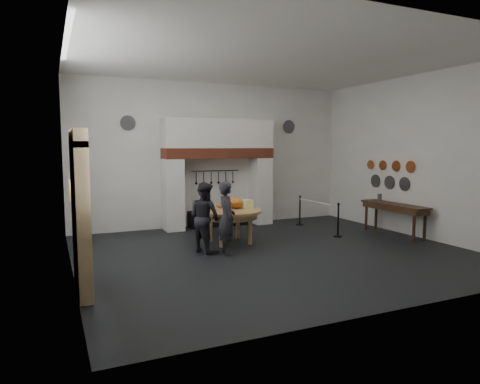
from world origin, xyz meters
name	(u,v)px	position (x,y,z in m)	size (l,w,h in m)	color
floor	(274,252)	(0.00, 0.00, 0.00)	(9.00, 8.00, 0.02)	black
ceiling	(276,59)	(0.00, 0.00, 4.50)	(9.00, 8.00, 0.02)	silver
wall_back	(215,155)	(0.00, 4.00, 2.25)	(9.00, 0.02, 4.50)	white
wall_front	(404,164)	(0.00, -4.00, 2.25)	(9.00, 0.02, 4.50)	white
wall_left	(68,161)	(-4.50, 0.00, 2.25)	(0.02, 8.00, 4.50)	white
wall_right	(418,156)	(4.50, 0.00, 2.25)	(0.02, 8.00, 4.50)	white
chimney_pier_left	(173,195)	(-1.48, 3.65, 1.07)	(0.55, 0.70, 2.15)	silver
chimney_pier_right	(261,191)	(1.48, 3.65, 1.07)	(0.55, 0.70, 2.15)	silver
hearth_brick_band	(219,153)	(0.00, 3.65, 2.31)	(3.50, 0.72, 0.32)	#9E442B
chimney_hood	(218,134)	(0.00, 3.65, 2.92)	(3.50, 0.70, 0.90)	silver
iron_range	(218,218)	(0.00, 3.72, 0.25)	(1.90, 0.45, 0.50)	black
utensil_rail	(216,171)	(0.00, 3.92, 1.75)	(0.02, 0.02, 1.60)	black
door_recess	(75,220)	(-4.47, -1.00, 1.25)	(0.04, 1.10, 2.50)	black
door_jamb_near	(83,223)	(-4.38, -1.70, 1.30)	(0.22, 0.30, 2.60)	tan
door_jamb_far	(78,211)	(-4.38, -0.30, 1.30)	(0.22, 0.30, 2.60)	tan
door_lintel	(77,139)	(-4.38, -1.00, 2.65)	(0.22, 1.70, 0.30)	tan
wall_plaque	(71,190)	(-4.45, 0.80, 1.60)	(0.05, 0.34, 0.44)	gold
work_table	(230,211)	(-0.57, 1.38, 0.84)	(1.67, 1.67, 0.07)	tan
pumpkin	(235,203)	(-0.37, 1.48, 1.03)	(0.36, 0.36, 0.31)	orange
cheese_block_big	(248,204)	(-0.07, 1.33, 0.99)	(0.22, 0.22, 0.24)	#F8F494
cheese_block_small	(243,204)	(-0.09, 1.63, 0.97)	(0.18, 0.18, 0.20)	#DED384
wicker_basket	(227,207)	(-0.72, 1.23, 0.98)	(0.32, 0.32, 0.22)	#9C6339
bread_loaf	(221,206)	(-0.67, 1.73, 0.94)	(0.31, 0.18, 0.13)	#A97A3C
visitor_near	(227,218)	(-1.10, 0.31, 0.86)	(0.62, 0.41, 1.71)	#222227
visitor_far	(205,217)	(-1.50, 0.71, 0.84)	(0.82, 0.64, 1.68)	black
side_table	(394,205)	(4.10, 0.40, 0.87)	(0.55, 2.20, 0.06)	#3C2515
pewter_jug	(380,197)	(4.10, 1.00, 1.01)	(0.12, 0.12, 0.22)	#48484C
copper_pan_a	(411,167)	(4.46, 0.20, 1.95)	(0.34, 0.34, 0.03)	#C6662D
copper_pan_b	(396,166)	(4.46, 0.75, 1.95)	(0.32, 0.32, 0.03)	#C6662D
copper_pan_c	(383,165)	(4.46, 1.30, 1.95)	(0.30, 0.30, 0.03)	#C6662D
copper_pan_d	(370,165)	(4.46, 1.85, 1.95)	(0.28, 0.28, 0.03)	#C6662D
pewter_plate_left	(404,184)	(4.46, 0.40, 1.45)	(0.40, 0.40, 0.03)	#4C4C51
pewter_plate_mid	(389,182)	(4.46, 1.00, 1.45)	(0.40, 0.40, 0.03)	#4C4C51
pewter_plate_right	(375,181)	(4.46, 1.60, 1.45)	(0.40, 0.40, 0.03)	#4C4C51
pewter_plate_back_left	(128,123)	(-2.70, 3.96, 3.20)	(0.44, 0.44, 0.03)	#4C4C51
pewter_plate_back_right	(289,127)	(2.70, 3.96, 3.20)	(0.44, 0.44, 0.03)	#4C4C51
barrier_post_near	(338,221)	(2.48, 0.82, 0.45)	(0.05, 0.05, 0.90)	black
barrier_post_far	(300,211)	(2.48, 2.82, 0.45)	(0.05, 0.05, 0.90)	black
barrier_rope	(318,202)	(2.48, 1.82, 0.85)	(0.04, 0.04, 2.00)	beige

